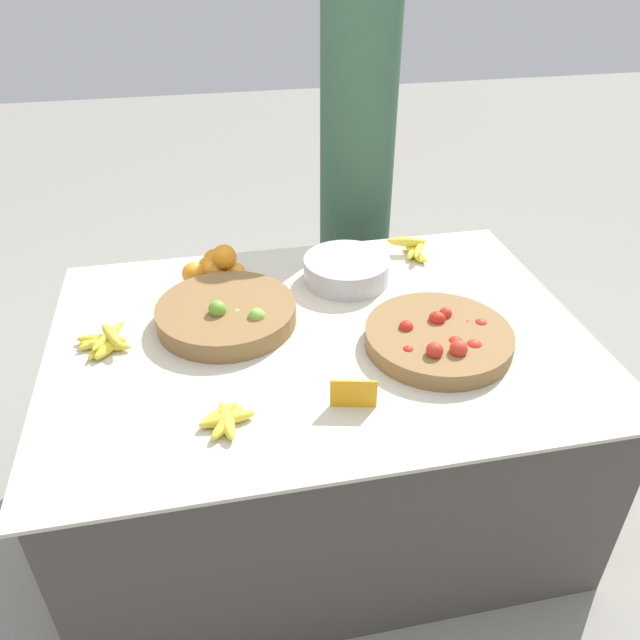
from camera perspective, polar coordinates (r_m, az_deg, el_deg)
ground_plane at (r=2.39m, az=0.00°, el=-15.40°), size 12.00×12.00×0.00m
market_table at (r=2.13m, az=0.00°, el=-9.11°), size 1.63×1.17×0.71m
lime_bowl at (r=1.96m, az=-8.50°, el=0.58°), size 0.43×0.43×0.11m
tomato_basket at (r=1.87m, az=10.85°, el=-1.59°), size 0.44×0.44×0.09m
orange_pile at (r=2.19m, az=-9.50°, el=4.95°), size 0.22×0.17×0.14m
metal_bowl at (r=2.17m, az=2.44°, el=4.62°), size 0.30×0.30×0.08m
price_sign at (r=1.62m, az=3.08°, el=-6.75°), size 0.12×0.03×0.09m
banana_bunch_middle_left at (r=1.60m, az=-8.61°, el=-8.96°), size 0.15×0.15×0.03m
banana_bunch_middle_right at (r=2.36m, az=8.50°, el=6.45°), size 0.15×0.16×0.06m
banana_bunch_front_right at (r=1.94m, az=-19.03°, el=-1.85°), size 0.17×0.17×0.06m
vendor_person at (r=2.79m, az=3.34°, el=12.71°), size 0.32×0.32×1.74m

